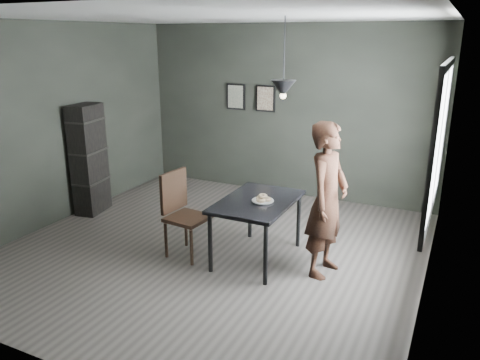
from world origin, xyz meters
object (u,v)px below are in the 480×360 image
at_px(woman, 327,200).
at_px(shelf_unit, 89,159).
at_px(white_plate, 263,201).
at_px(cafe_table, 257,206).
at_px(pendant_lamp, 283,88).
at_px(wood_chair, 182,208).

height_order(woman, shelf_unit, woman).
relative_size(white_plate, woman, 0.13).
xyz_separation_m(cafe_table, pendant_lamp, (0.25, 0.10, 1.38)).
bearing_deg(white_plate, cafe_table, 164.21).
xyz_separation_m(cafe_table, shelf_unit, (-2.92, 0.37, 0.15)).
relative_size(cafe_table, wood_chair, 1.14).
distance_m(wood_chair, shelf_unit, 2.15).
distance_m(cafe_table, wood_chair, 0.93).
relative_size(shelf_unit, pendant_lamp, 1.91).
height_order(cafe_table, wood_chair, wood_chair).
bearing_deg(wood_chair, shelf_unit, 168.67).
xyz_separation_m(cafe_table, white_plate, (0.08, -0.02, 0.08)).
xyz_separation_m(cafe_table, woman, (0.83, 0.02, 0.20)).
relative_size(wood_chair, pendant_lamp, 1.21).
distance_m(cafe_table, shelf_unit, 2.95).
bearing_deg(cafe_table, wood_chair, -162.69).
bearing_deg(cafe_table, white_plate, -15.79).
distance_m(cafe_table, white_plate, 0.12).
bearing_deg(woman, wood_chair, 107.79).
bearing_deg(pendant_lamp, white_plate, -144.27).
relative_size(cafe_table, woman, 0.69).
bearing_deg(woman, pendant_lamp, 90.12).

